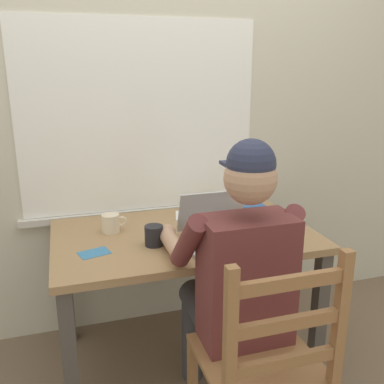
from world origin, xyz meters
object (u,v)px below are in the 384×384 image
book_stack_main (243,212)px  computer_mouse (278,238)px  laptop (218,230)px  coffee_mug_white (111,223)px  desk (184,251)px  seated_person (235,274)px  landscape_photo_print (94,253)px  wooden_chair (264,367)px  coffee_mug_dark (154,235)px

book_stack_main → computer_mouse: bearing=-83.4°
computer_mouse → book_stack_main: bearing=96.6°
laptop → computer_mouse: 0.28m
coffee_mug_white → laptop: bearing=-29.1°
laptop → computer_mouse: laptop is taller
desk → seated_person: bearing=-79.8°
seated_person → landscape_photo_print: (-0.52, 0.34, 0.02)m
wooden_chair → coffee_mug_dark: (-0.25, 0.63, 0.29)m
seated_person → coffee_mug_dark: seated_person is taller
desk → book_stack_main: book_stack_main is taller
desk → landscape_photo_print: (-0.44, -0.12, 0.10)m
seated_person → laptop: (0.04, 0.31, 0.07)m
wooden_chair → computer_mouse: 0.64m
coffee_mug_dark → computer_mouse: bearing=-13.3°
wooden_chair → coffee_mug_white: wooden_chair is taller
wooden_chair → book_stack_main: size_ratio=4.43×
computer_mouse → coffee_mug_dark: bearing=166.7°
seated_person → coffee_mug_white: size_ratio=10.14×
book_stack_main → landscape_photo_print: book_stack_main is taller
book_stack_main → landscape_photo_print: 0.82m
coffee_mug_dark → book_stack_main: coffee_mug_dark is taller
wooden_chair → book_stack_main: wooden_chair is taller
seated_person → coffee_mug_dark: bearing=125.9°
coffee_mug_white → coffee_mug_dark: 0.28m
seated_person → computer_mouse: seated_person is taller
seated_person → coffee_mug_dark: size_ratio=10.31×
computer_mouse → laptop: bearing=160.0°
wooden_chair → laptop: 0.66m
laptop → landscape_photo_print: laptop is taller
seated_person → coffee_mug_white: (-0.42, 0.57, 0.06)m
landscape_photo_print → book_stack_main: bearing=-2.4°
seated_person → laptop: bearing=82.3°
seated_person → laptop: seated_person is taller
coffee_mug_white → landscape_photo_print: 0.26m
coffee_mug_white → wooden_chair: bearing=-63.7°
seated_person → book_stack_main: seated_person is taller
wooden_chair → desk: bearing=96.3°
laptop → computer_mouse: size_ratio=3.30×
wooden_chair → laptop: wooden_chair is taller
wooden_chair → coffee_mug_dark: wooden_chair is taller
wooden_chair → coffee_mug_dark: 0.74m
book_stack_main → landscape_photo_print: size_ratio=1.65×
desk → coffee_mug_dark: size_ratio=10.33×
seated_person → computer_mouse: 0.37m
coffee_mug_dark → book_stack_main: bearing=20.2°
desk → laptop: size_ratio=3.81×
coffee_mug_dark → landscape_photo_print: size_ratio=0.94×
coffee_mug_white → coffee_mug_dark: bearing=-52.7°
seated_person → wooden_chair: bearing=-90.0°
desk → coffee_mug_dark: 0.25m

